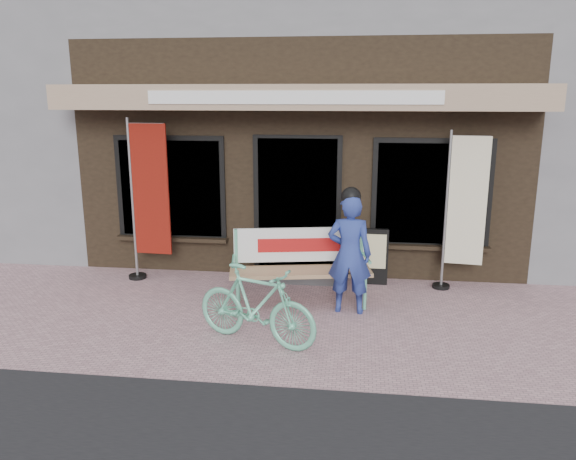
# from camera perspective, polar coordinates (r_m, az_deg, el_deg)

# --- Properties ---
(ground) EXTENTS (70.00, 70.00, 0.00)m
(ground) POSITION_cam_1_polar(r_m,az_deg,el_deg) (7.07, -0.87, -9.64)
(ground) COLOR #BD9098
(ground) RESTS_ON ground
(storefront) EXTENTS (7.00, 6.77, 6.00)m
(storefront) POSITION_cam_1_polar(r_m,az_deg,el_deg) (11.43, 2.68, 14.66)
(storefront) COLOR black
(storefront) RESTS_ON ground
(bench) EXTENTS (1.95, 0.83, 1.02)m
(bench) POSITION_cam_1_polar(r_m,az_deg,el_deg) (7.61, 1.22, -3.11)
(bench) COLOR #65C59F
(bench) RESTS_ON ground
(person) EXTENTS (0.59, 0.41, 1.66)m
(person) POSITION_cam_1_polar(r_m,az_deg,el_deg) (7.27, 6.27, -2.21)
(person) COLOR navy
(person) RESTS_ON ground
(bicycle) EXTENTS (1.59, 0.96, 0.92)m
(bicycle) POSITION_cam_1_polar(r_m,az_deg,el_deg) (6.45, -3.27, -7.62)
(bicycle) COLOR #65C59F
(bicycle) RESTS_ON ground
(nobori_red) EXTENTS (0.72, 0.28, 2.46)m
(nobori_red) POSITION_cam_1_polar(r_m,az_deg,el_deg) (8.67, -14.05, 3.13)
(nobori_red) COLOR gray
(nobori_red) RESTS_ON ground
(nobori_cream) EXTENTS (0.68, 0.28, 2.31)m
(nobori_cream) POSITION_cam_1_polar(r_m,az_deg,el_deg) (8.36, 17.37, 1.98)
(nobori_cream) COLOR gray
(nobori_cream) RESTS_ON ground
(menu_stand) EXTENTS (0.43, 0.10, 0.85)m
(menu_stand) POSITION_cam_1_polar(r_m,az_deg,el_deg) (8.49, 8.69, -2.63)
(menu_stand) COLOR black
(menu_stand) RESTS_ON ground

